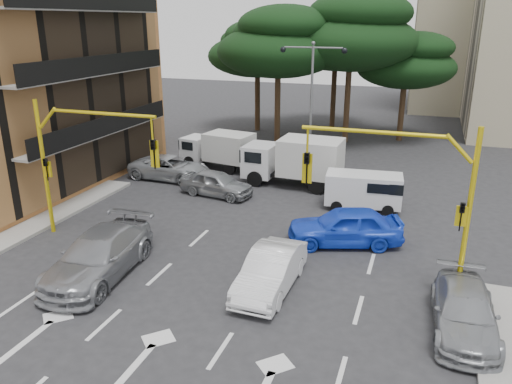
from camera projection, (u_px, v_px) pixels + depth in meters
ground at (208, 283)px, 18.30m from camera, size 120.00×120.00×0.00m
median_strip at (309, 166)px, 32.56m from camera, size 1.40×6.00×0.15m
apartment_beige_far at (499, 28)px, 50.84m from camera, size 16.20×12.15×16.70m
pine_left_near at (279, 42)px, 36.64m from camera, size 9.15×9.15×10.23m
pine_center at (352, 32)px, 36.65m from camera, size 9.98×9.98×11.16m
pine_left_far at (258, 48)px, 41.36m from camera, size 8.32×8.32×9.30m
pine_right at (407, 60)px, 37.87m from camera, size 7.49×7.49×8.37m
pine_back at (337, 39)px, 41.96m from camera, size 9.15×9.15×10.23m
signal_mast_right at (414, 185)px, 16.70m from camera, size 5.79×0.37×6.00m
signal_mast_left at (76, 152)px, 20.91m from camera, size 5.79×0.37×6.00m
street_lamp_center at (312, 83)px, 30.81m from camera, size 4.16×0.36×7.77m
car_white_hatch at (271, 271)px, 17.66m from camera, size 1.64×4.46×1.46m
car_blue_compact at (345, 226)px, 21.21m from camera, size 5.18×3.37×1.64m
car_silver_wagon at (99, 255)px, 18.57m from camera, size 2.81×5.87×1.65m
car_silver_cross_a at (170, 168)px, 30.04m from camera, size 5.05×2.45×1.38m
car_silver_cross_b at (217, 183)px, 27.20m from camera, size 4.26×2.23×1.38m
car_silver_parked at (465, 311)px, 15.31m from camera, size 2.05×4.63×1.32m
van_white at (363, 191)px, 25.22m from camera, size 3.89×2.05×1.87m
box_truck_a at (218, 150)px, 32.14m from camera, size 5.08×2.80×2.37m
box_truck_b at (293, 162)px, 28.69m from camera, size 5.82×2.63×2.82m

